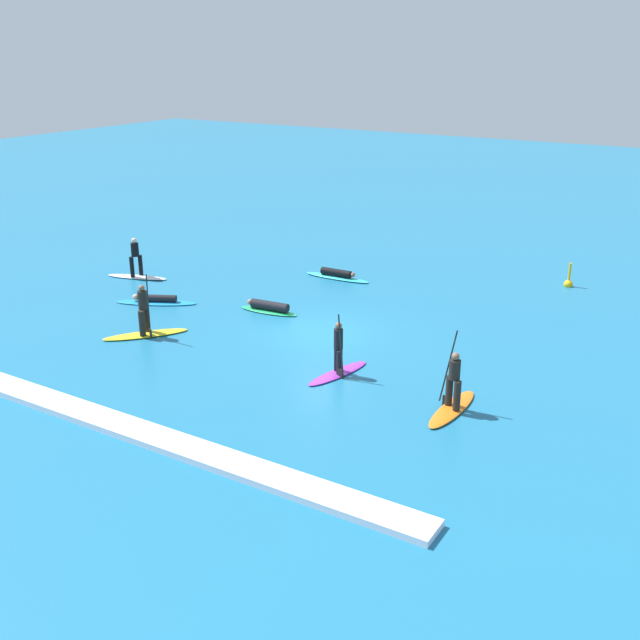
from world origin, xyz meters
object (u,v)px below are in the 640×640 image
surfer_on_blue_board (156,301)px  surfer_on_green_board (269,308)px  surfer_on_yellow_board (145,323)px  surfer_on_orange_board (453,396)px  surfer_on_purple_board (338,360)px  marker_buoy (568,283)px  surfer_on_teal_board (337,275)px  surfer_on_white_board (136,267)px

surfer_on_blue_board → surfer_on_green_board: surfer_on_green_board is taller
surfer_on_yellow_board → surfer_on_green_board: bearing=10.7°
surfer_on_orange_board → surfer_on_purple_board: bearing=85.6°
surfer_on_yellow_board → surfer_on_orange_board: surfer_on_yellow_board is taller
surfer_on_purple_board → surfer_on_green_board: bearing=-111.9°
surfer_on_blue_board → marker_buoy: 17.22m
surfer_on_yellow_board → surfer_on_green_board: 4.88m
surfer_on_green_board → surfer_on_teal_board: 5.15m
surfer_on_orange_board → surfer_on_teal_board: 12.95m
surfer_on_white_board → surfer_on_green_board: surfer_on_white_board is taller
surfer_on_blue_board → surfer_on_teal_board: bearing=-150.9°
surfer_on_purple_board → surfer_on_white_board: bearing=-95.5°
surfer_on_yellow_board → surfer_on_teal_board: bearing=24.9°
surfer_on_yellow_board → marker_buoy: surfer_on_yellow_board is taller
surfer_on_green_board → surfer_on_yellow_board: bearing=56.5°
surfer_on_blue_board → surfer_on_orange_board: size_ratio=1.17×
surfer_on_purple_board → surfer_on_teal_board: size_ratio=0.84×
surfer_on_teal_board → marker_buoy: bearing=23.4°
surfer_on_purple_board → surfer_on_orange_board: bearing=96.5°
surfer_on_white_board → surfer_on_purple_board: surfer_on_purple_board is taller
surfer_on_purple_board → surfer_on_orange_board: (3.95, -0.46, -0.04)m
surfer_on_orange_board → surfer_on_white_board: bearing=76.3°
surfer_on_white_board → surfer_on_blue_board: bearing=-51.7°
surfer_on_green_board → surfer_on_white_board: bearing=-10.4°
surfer_on_blue_board → surfer_on_orange_board: bearing=142.3°
surfer_on_white_board → surfer_on_green_board: (7.52, -0.65, -0.31)m
surfer_on_blue_board → surfer_on_yellow_board: bearing=100.3°
surfer_on_white_board → surfer_on_teal_board: surfer_on_white_board is taller
surfer_on_orange_board → surfer_on_green_board: bearing=68.0°
surfer_on_green_board → marker_buoy: 12.93m
surfer_on_white_board → surfer_on_yellow_board: bearing=-60.5°
surfer_on_white_board → surfer_on_orange_board: (16.64, -4.73, -0.05)m
surfer_on_orange_board → surfer_on_teal_board: surfer_on_orange_board is taller
surfer_on_teal_board → marker_buoy: (8.96, 4.12, 0.02)m
surfer_on_purple_board → surfer_on_teal_board: 10.17m
surfer_on_orange_board → marker_buoy: 13.36m
surfer_on_orange_board → marker_buoy: surfer_on_orange_board is taller
surfer_on_white_board → surfer_on_yellow_board: surfer_on_yellow_board is taller
surfer_on_purple_board → surfer_on_teal_board: bearing=-136.6°
surfer_on_white_board → surfer_on_orange_board: surfer_on_orange_board is taller
surfer_on_orange_board → surfer_on_yellow_board: bearing=93.2°
surfer_on_white_board → surfer_on_blue_board: 3.77m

